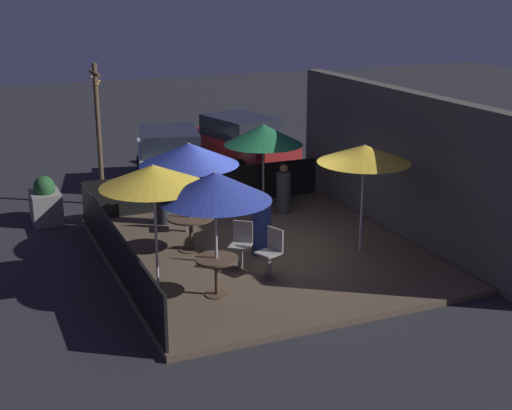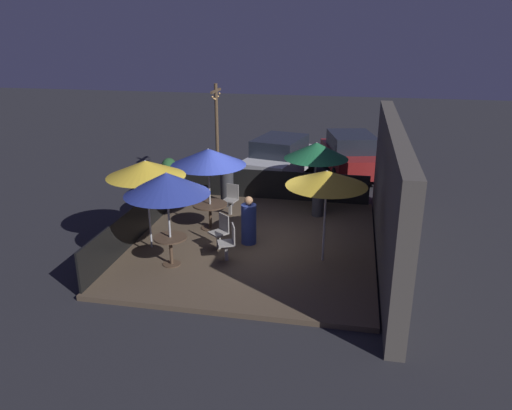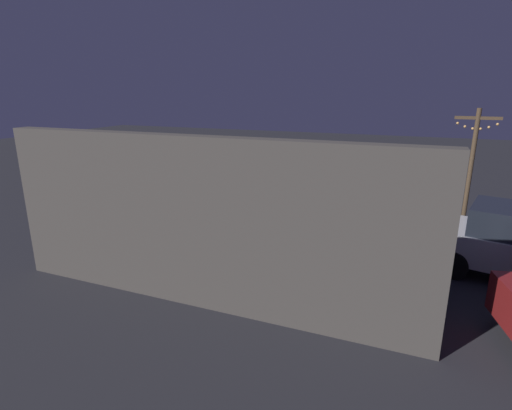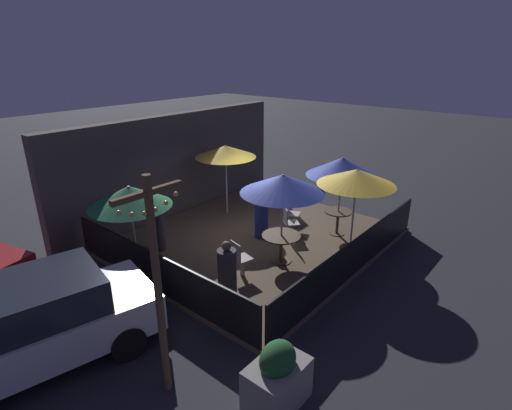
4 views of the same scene
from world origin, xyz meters
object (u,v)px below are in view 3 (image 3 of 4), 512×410
Objects in this scene: dining_table_1 at (300,209)px; planter_box at (427,206)px; patron_1 at (369,217)px; patron_2 at (333,254)px; patio_umbrella_0 at (231,154)px; patron_0 at (259,219)px; dining_table_0 at (232,199)px; patio_umbrella_1 at (302,159)px; patio_chair_1 at (339,220)px; patio_chair_2 at (253,213)px; light_post at (470,169)px; patio_chair_0 at (228,214)px; patio_umbrella_2 at (379,200)px; patio_umbrella_3 at (266,150)px; patio_umbrella_4 at (200,177)px.

dining_table_1 is 0.85× the size of planter_box.
patron_1 is 2.93m from patron_2.
patio_umbrella_0 is 1.77× the size of patron_0.
patron_1 is 1.15× the size of planter_box.
dining_table_0 is 0.61× the size of patron_0.
patio_chair_1 is (-1.21, 0.30, -1.57)m from patio_umbrella_1.
patron_2 is (-2.36, 1.62, -0.03)m from patron_0.
patron_1 reaches higher than dining_table_1.
planter_box is (-1.52, -2.49, -0.20)m from patron_1.
patron_1 is 1.08× the size of patron_2.
patio_umbrella_1 is at bearing -113.43° from patio_chair_2.
patio_umbrella_1 is 0.63× the size of light_post.
patio_chair_1 is 2.61m from patron_2.
patron_2 reaches higher than patio_chair_0.
dining_table_0 is (4.76, -3.01, -1.24)m from patio_umbrella_2.
patio_umbrella_2 is (-2.40, 2.71, -0.27)m from patio_umbrella_1.
patron_2 is at bearing -82.71° from patron_0.
dining_table_1 is at bearing 10.01° from patron_0.
patio_umbrella_0 is 2.53× the size of patio_chair_2.
light_post reaches higher than patio_umbrella_1.
dining_table_0 is 5.06m from patron_2.
dining_table_0 is at bearing 87.01° from patron_0.
patio_umbrella_0 is at bearing 0.00° from patio_chair_0.
patio_umbrella_3 reaches higher than patio_umbrella_0.
patio_umbrella_0 reaches higher than patio_umbrella_2.
dining_table_1 is 0.80× the size of patron_2.
patio_chair_0 is (0.43, -2.24, -1.59)m from patio_umbrella_4.
patron_2 is at bearing -42.74° from patron_1.
light_post reaches higher than planter_box.
patio_chair_1 is 2.48m from patio_chair_2.
patio_umbrella_1 is 2.11m from patron_0.
patio_umbrella_0 is 1.01× the size of patio_umbrella_4.
light_post is at bearing 76.59° from patron_1.
dining_table_0 is 0.65× the size of patron_2.
planter_box is (-3.49, -2.50, -0.20)m from dining_table_1.
dining_table_1 is 2.11m from patio_chair_0.
patron_2 reaches higher than patio_chair_2.
patio_umbrella_3 reaches higher than dining_table_1.
patio_umbrella_3 is 1.79× the size of patron_0.
patio_umbrella_4 reaches higher than patron_1.
patio_chair_2 is (-1.11, 0.92, -0.07)m from dining_table_0.
patio_chair_2 is 3.61m from patron_2.
dining_table_0 is 0.86× the size of patio_chair_0.
patio_umbrella_4 reaches higher than planter_box.
patron_2 is at bearing -173.18° from patio_umbrella_4.
patio_umbrella_1 is at bearing 12.44° from light_post.
patio_umbrella_4 is at bearing 49.45° from planter_box.
patio_umbrella_3 is 2.94× the size of dining_table_0.
patio_umbrella_2 is at bearing -159.55° from patron_2.
patio_chair_0 is (1.86, 1.00, -0.09)m from dining_table_1.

